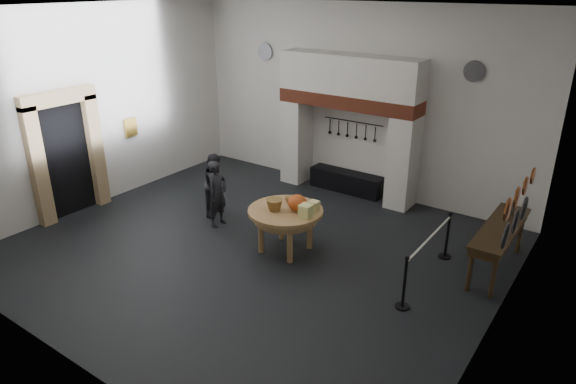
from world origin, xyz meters
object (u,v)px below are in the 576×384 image
Objects in this scene: work_table at (285,211)px; barrier_post_near at (405,284)px; visitor_near at (217,194)px; visitor_far at (216,185)px; side_table at (501,228)px; barrier_post_far at (447,236)px; iron_range at (347,181)px.

work_table is 2.74m from barrier_post_near.
work_table is at bearing -94.11° from visitor_near.
work_table is 1.61× the size of barrier_post_near.
visitor_far is 1.58× the size of barrier_post_near.
barrier_post_near is at bearing -10.09° from work_table.
work_table is 0.66× the size of side_table.
side_table is 2.27m from barrier_post_near.
barrier_post_far is (4.92, 1.04, -0.26)m from visitor_far.
visitor_far is at bearing -169.41° from side_table.
visitor_near is (-1.31, -3.30, 0.48)m from iron_range.
iron_range is 5.02m from barrier_post_near.
barrier_post_far is at bearing -73.78° from visitor_near.
visitor_near is 1.61× the size of barrier_post_far.
side_table is at bearing 66.35° from barrier_post_near.
visitor_far is (-2.24, 0.49, -0.13)m from work_table.
visitor_near is 4.56m from barrier_post_near.
iron_range is 3.59m from visitor_near.
barrier_post_far is (2.67, 1.52, -0.39)m from work_table.
barrier_post_near reaches higher than iron_range.
visitor_far reaches higher than barrier_post_near.
iron_range is 3.48m from work_table.
visitor_near is 4.75m from barrier_post_far.
work_table is 3.90m from side_table.
visitor_near is 5.61m from side_table.
visitor_far is at bearing 168.94° from barrier_post_near.
iron_range is 1.31× the size of visitor_near.
side_table is at bearing 3.01° from barrier_post_far.
barrier_post_far is at bearing 29.71° from work_table.
visitor_near is 0.57m from visitor_far.
barrier_post_near is at bearing -113.65° from side_table.
visitor_far is at bearing -120.54° from iron_range.
side_table reaches higher than iron_range.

